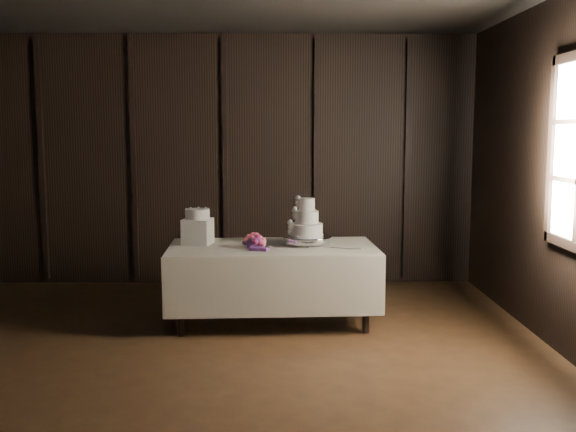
{
  "coord_description": "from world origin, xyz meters",
  "views": [
    {
      "loc": [
        0.64,
        -4.66,
        1.87
      ],
      "look_at": [
        0.73,
        1.72,
        1.05
      ],
      "focal_mm": 42.0,
      "sensor_mm": 36.0,
      "label": 1
    }
  ],
  "objects_px": {
    "bouquet": "(254,242)",
    "box_pedestal": "(198,231)",
    "wedding_cake": "(304,221)",
    "small_cake": "(197,214)",
    "cake_stand": "(307,241)",
    "display_table": "(273,281)"
  },
  "relations": [
    {
      "from": "bouquet",
      "to": "box_pedestal",
      "type": "distance_m",
      "value": 0.61
    },
    {
      "from": "wedding_cake",
      "to": "bouquet",
      "type": "relative_size",
      "value": 0.97
    },
    {
      "from": "wedding_cake",
      "to": "bouquet",
      "type": "height_order",
      "value": "wedding_cake"
    },
    {
      "from": "box_pedestal",
      "to": "small_cake",
      "type": "relative_size",
      "value": 1.1
    },
    {
      "from": "cake_stand",
      "to": "small_cake",
      "type": "bearing_deg",
      "value": 175.97
    },
    {
      "from": "display_table",
      "to": "small_cake",
      "type": "height_order",
      "value": "small_cake"
    },
    {
      "from": "wedding_cake",
      "to": "bouquet",
      "type": "bearing_deg",
      "value": -161.41
    },
    {
      "from": "display_table",
      "to": "bouquet",
      "type": "relative_size",
      "value": 5.38
    },
    {
      "from": "display_table",
      "to": "cake_stand",
      "type": "height_order",
      "value": "cake_stand"
    },
    {
      "from": "display_table",
      "to": "cake_stand",
      "type": "relative_size",
      "value": 4.2
    },
    {
      "from": "display_table",
      "to": "box_pedestal",
      "type": "distance_m",
      "value": 0.87
    },
    {
      "from": "bouquet",
      "to": "box_pedestal",
      "type": "height_order",
      "value": "box_pedestal"
    },
    {
      "from": "display_table",
      "to": "box_pedestal",
      "type": "relative_size",
      "value": 7.82
    },
    {
      "from": "bouquet",
      "to": "small_cake",
      "type": "relative_size",
      "value": 1.59
    },
    {
      "from": "cake_stand",
      "to": "wedding_cake",
      "type": "height_order",
      "value": "wedding_cake"
    },
    {
      "from": "display_table",
      "to": "cake_stand",
      "type": "distance_m",
      "value": 0.51
    },
    {
      "from": "cake_stand",
      "to": "small_cake",
      "type": "height_order",
      "value": "small_cake"
    },
    {
      "from": "box_pedestal",
      "to": "small_cake",
      "type": "distance_m",
      "value": 0.17
    },
    {
      "from": "small_cake",
      "to": "display_table",
      "type": "bearing_deg",
      "value": -8.88
    },
    {
      "from": "display_table",
      "to": "bouquet",
      "type": "distance_m",
      "value": 0.46
    },
    {
      "from": "display_table",
      "to": "bouquet",
      "type": "height_order",
      "value": "bouquet"
    },
    {
      "from": "wedding_cake",
      "to": "small_cake",
      "type": "bearing_deg",
      "value": 176.35
    }
  ]
}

